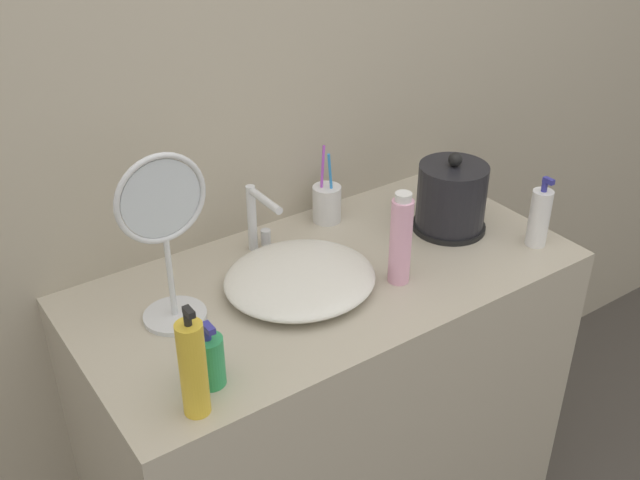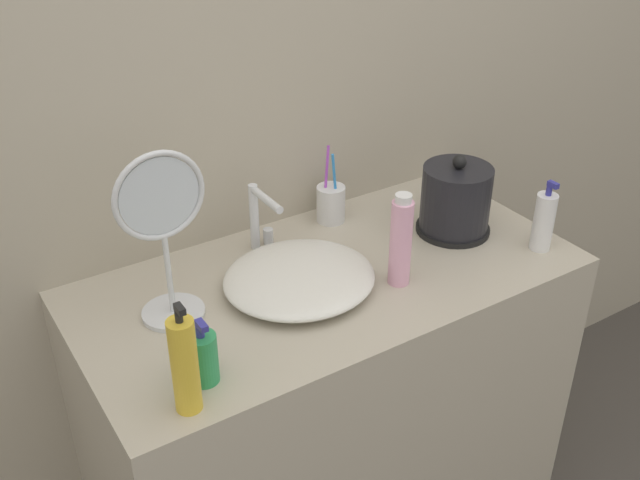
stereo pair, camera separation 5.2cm
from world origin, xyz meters
The scene contains 11 objects.
wall_back centered at (0.00, 0.58, 1.30)m, with size 6.00×0.04×2.60m.
vanity_counter centered at (0.00, 0.28, 0.46)m, with size 1.14×0.56×0.91m.
sink_basin centered at (-0.08, 0.28, 0.94)m, with size 0.34×0.31×0.05m.
faucet centered at (-0.08, 0.46, 1.01)m, with size 0.06×0.14×0.17m.
electric_kettle centered at (0.37, 0.29, 0.99)m, with size 0.18×0.18×0.20m.
toothbrush_cup centered at (0.14, 0.49, 0.96)m, with size 0.07×0.07×0.20m.
lotion_bottle centered at (0.49, 0.11, 0.99)m, with size 0.05×0.05×0.18m.
shampoo_bottle centered at (-0.39, 0.11, 0.97)m, with size 0.06×0.06×0.14m.
mouthwash_bottle centered at (0.11, 0.18, 1.02)m, with size 0.05×0.05×0.22m.
hand_cream_bottle centered at (-0.44, 0.06, 1.01)m, with size 0.05×0.05×0.22m.
vanity_mirror centered at (-0.35, 0.33, 1.12)m, with size 0.19×0.13×0.37m.
Camera 2 is at (-0.77, -0.89, 1.84)m, focal length 42.00 mm.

